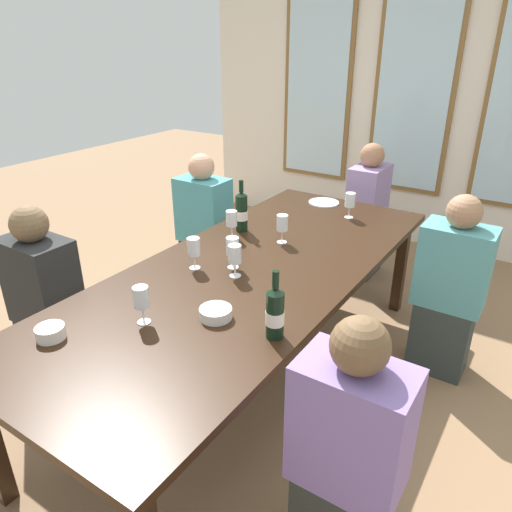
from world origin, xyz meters
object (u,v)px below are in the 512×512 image
at_px(tasting_bowl_1, 50,332).
at_px(seated_person_2, 47,308).
at_px(wine_glass_4, 141,298).
at_px(wine_glass_1, 350,201).
at_px(wine_glass_6, 232,220).
at_px(wine_glass_2, 233,248).
at_px(wine_glass_5, 194,248).
at_px(wine_glass_3, 282,224).
at_px(seated_person_0, 204,231).
at_px(seated_person_3, 347,462).
at_px(wine_glass_0, 235,255).
at_px(dining_table, 250,278).
at_px(white_plate_0, 324,203).
at_px(tasting_bowl_0, 216,313).
at_px(seated_person_4, 366,214).
at_px(wine_bottle_0, 242,211).
at_px(seated_person_1, 449,292).
at_px(wine_bottle_1, 275,313).

height_order(tasting_bowl_1, seated_person_2, seated_person_2).
bearing_deg(wine_glass_4, wine_glass_1, 82.78).
bearing_deg(wine_glass_4, wine_glass_6, 103.74).
bearing_deg(wine_glass_2, wine_glass_5, -144.71).
relative_size(wine_glass_5, wine_glass_6, 1.00).
bearing_deg(wine_glass_3, wine_glass_6, -160.13).
xyz_separation_m(seated_person_0, seated_person_2, (0.00, -1.35, 0.00)).
xyz_separation_m(seated_person_2, seated_person_3, (1.78, -0.06, 0.00)).
bearing_deg(wine_glass_0, dining_table, 83.72).
distance_m(wine_glass_3, wine_glass_6, 0.31).
bearing_deg(white_plate_0, wine_glass_3, -81.91).
distance_m(wine_glass_2, seated_person_0, 1.15).
xyz_separation_m(tasting_bowl_0, seated_person_4, (-0.15, 2.21, -0.24)).
height_order(wine_glass_3, seated_person_2, seated_person_2).
bearing_deg(tasting_bowl_0, seated_person_4, 93.86).
height_order(dining_table, seated_person_0, seated_person_0).
distance_m(wine_glass_2, seated_person_3, 1.23).
distance_m(wine_bottle_0, seated_person_1, 1.32).
bearing_deg(wine_glass_1, wine_glass_5, -107.68).
bearing_deg(wine_glass_4, seated_person_0, 119.89).
bearing_deg(seated_person_1, seated_person_3, -90.00).
bearing_deg(wine_bottle_0, tasting_bowl_0, -61.46).
height_order(wine_bottle_1, wine_glass_4, wine_bottle_1).
distance_m(dining_table, tasting_bowl_0, 0.52).
bearing_deg(seated_person_4, wine_bottle_0, -105.07).
bearing_deg(wine_glass_3, tasting_bowl_0, -78.21).
bearing_deg(wine_bottle_0, wine_glass_2, -60.19).
distance_m(wine_bottle_1, wine_glass_2, 0.67).
bearing_deg(wine_glass_0, wine_bottle_1, -37.97).
bearing_deg(wine_glass_2, seated_person_0, 137.40).
relative_size(wine_glass_1, wine_glass_3, 1.00).
bearing_deg(tasting_bowl_0, tasting_bowl_1, -133.60).
height_order(wine_bottle_0, tasting_bowl_1, wine_bottle_0).
bearing_deg(wine_glass_3, wine_glass_1, 75.29).
relative_size(tasting_bowl_1, wine_glass_2, 0.68).
relative_size(tasting_bowl_0, wine_glass_3, 0.84).
bearing_deg(wine_bottle_1, wine_glass_2, 140.60).
distance_m(wine_glass_5, seated_person_2, 0.87).
height_order(wine_glass_3, seated_person_4, seated_person_4).
xyz_separation_m(white_plate_0, seated_person_3, (1.04, -1.92, -0.22)).
xyz_separation_m(wine_glass_2, seated_person_0, (-0.81, 0.74, -0.33)).
height_order(wine_glass_0, wine_glass_3, same).
distance_m(wine_bottle_0, seated_person_0, 0.70).
height_order(seated_person_0, seated_person_1, same).
height_order(wine_glass_2, seated_person_2, seated_person_2).
relative_size(wine_glass_0, seated_person_1, 0.16).
distance_m(wine_bottle_0, wine_glass_0, 0.64).
xyz_separation_m(wine_glass_2, wine_glass_6, (-0.25, 0.33, 0.00)).
xyz_separation_m(wine_bottle_1, tasting_bowl_1, (-0.76, -0.52, -0.09)).
xyz_separation_m(wine_glass_6, seated_person_4, (0.33, 1.43, -0.33)).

